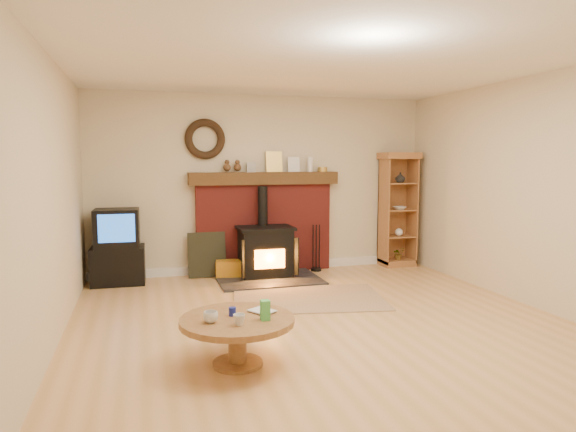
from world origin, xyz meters
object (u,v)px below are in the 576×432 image
object	(u,v)px
curio_cabinet	(397,209)
coffee_table	(237,327)
wood_stove	(266,253)
tv_unit	(118,248)

from	to	relation	value
curio_cabinet	coffee_table	bearing A→B (deg)	-134.04
wood_stove	tv_unit	size ratio (longest dim) A/B	1.38
wood_stove	tv_unit	xyz separation A→B (m)	(-1.99, 0.20, 0.13)
wood_stove	coffee_table	distance (m)	3.11
wood_stove	curio_cabinet	world-z (taller)	curio_cabinet
tv_unit	curio_cabinet	bearing A→B (deg)	1.15
curio_cabinet	coffee_table	distance (m)	4.54
tv_unit	curio_cabinet	distance (m)	4.19
wood_stove	coffee_table	world-z (taller)	wood_stove
coffee_table	tv_unit	bearing A→B (deg)	108.24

